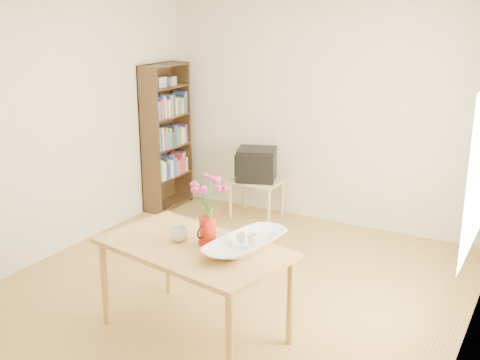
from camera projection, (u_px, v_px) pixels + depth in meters
The scene contains 11 objects.
room at pixel (226, 155), 4.99m from camera, with size 4.50×4.50×4.50m.
table at pixel (194, 255), 4.58m from camera, with size 1.57×1.08×0.75m.
tv_stand at pixel (256, 186), 7.24m from camera, with size 0.60×0.45×0.46m.
bookshelf at pixel (167, 142), 7.45m from camera, with size 0.28×0.70×1.80m.
pitcher at pixel (208, 231), 4.56m from camera, with size 0.15×0.22×0.23m.
flowers at pixel (207, 195), 4.47m from camera, with size 0.26×0.26×0.36m, color #E03494, non-canonical shape.
mug at pixel (179, 234), 4.63m from camera, with size 0.14×0.14×0.11m, color white.
bowl at pixel (245, 219), 4.42m from camera, with size 0.51×0.51×0.48m, color white.
teacup_a at pixel (241, 224), 4.46m from camera, with size 0.07×0.07×0.06m, color white.
teacup_b at pixel (252, 225), 4.43m from camera, with size 0.07×0.07×0.06m, color white.
television at pixel (257, 164), 7.17m from camera, with size 0.55×0.53×0.38m.
Camera 1 is at (2.48, -4.16, 2.54)m, focal length 45.00 mm.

